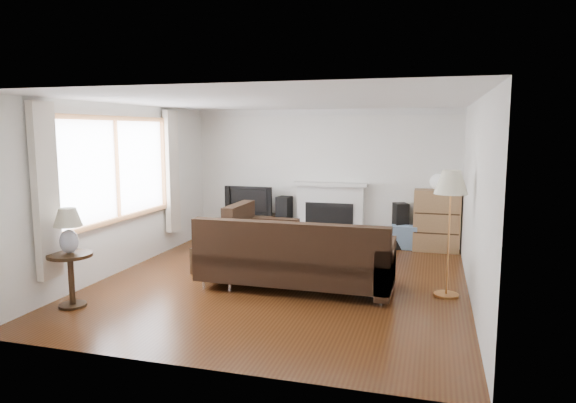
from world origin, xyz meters
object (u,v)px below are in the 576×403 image
(tv_stand, at_px, (251,227))
(coffee_table, at_px, (338,249))
(side_table, at_px, (71,280))
(bookshelf, at_px, (437,221))
(sectional_sofa, at_px, (296,255))
(floor_lamp, at_px, (449,234))

(tv_stand, relative_size, coffee_table, 0.96)
(side_table, bearing_deg, bookshelf, 44.85)
(coffee_table, distance_m, side_table, 4.04)
(bookshelf, xyz_separation_m, side_table, (-4.23, -4.20, -0.21))
(coffee_table, bearing_deg, bookshelf, 52.16)
(bookshelf, relative_size, coffee_table, 1.01)
(tv_stand, height_order, sectional_sofa, sectional_sofa)
(sectional_sofa, bearing_deg, side_table, -149.01)
(tv_stand, distance_m, floor_lamp, 4.42)
(tv_stand, xyz_separation_m, side_table, (-0.77, -4.16, 0.07))
(sectional_sofa, relative_size, floor_lamp, 1.72)
(floor_lamp, height_order, side_table, floor_lamp)
(floor_lamp, xyz_separation_m, side_table, (-4.36, -1.65, -0.48))
(tv_stand, relative_size, sectional_sofa, 0.37)
(tv_stand, height_order, side_table, side_table)
(tv_stand, xyz_separation_m, bookshelf, (3.46, 0.04, 0.28))
(bookshelf, relative_size, sectional_sofa, 0.39)
(tv_stand, xyz_separation_m, floor_lamp, (3.59, -2.51, 0.55))
(bookshelf, bearing_deg, sectional_sofa, -123.39)
(bookshelf, height_order, floor_lamp, floor_lamp)
(sectional_sofa, bearing_deg, bookshelf, 56.61)
(tv_stand, relative_size, bookshelf, 0.95)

